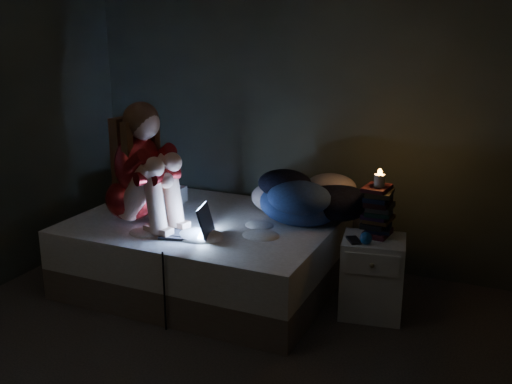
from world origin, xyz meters
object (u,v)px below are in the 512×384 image
Objects in this scene: nightstand at (372,276)px; phone at (352,239)px; laptop at (186,220)px; bed at (206,252)px; candle at (379,181)px; woman at (130,163)px.

nightstand is 3.83× the size of phone.
bed is at bearing 85.40° from laptop.
laptop is at bearing -171.56° from nightstand.
laptop is at bearing 174.62° from phone.
candle is (1.23, 0.13, 0.65)m from bed.
laptop is 4.12× the size of candle.
nightstand is at bearing 8.19° from phone.
laptop is (0.05, -0.35, 0.37)m from bed.
laptop is 0.61× the size of nightstand.
phone is (-0.12, -0.16, -0.37)m from candle.
woman is 1.84m from nightstand.
phone is (1.55, 0.24, -0.41)m from woman.
nightstand is (1.19, 0.40, -0.36)m from laptop.
woman is at bearing 166.61° from phone.
bed is 1.15m from phone.
bed is 2.09× the size of woman.
nightstand is (1.24, 0.05, 0.01)m from bed.
bed is 3.45× the size of nightstand.
candle is 0.57× the size of phone.
candle reaches higher than bed.
laptop is 1.31m from candle.
woman is 0.59m from laptop.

